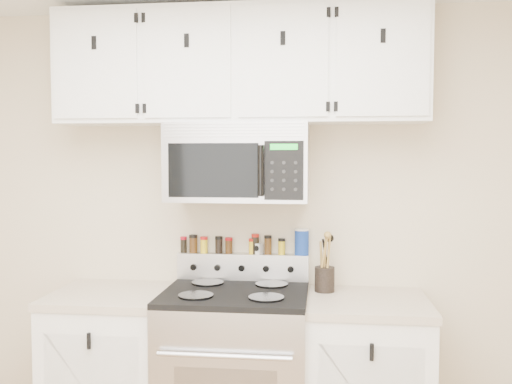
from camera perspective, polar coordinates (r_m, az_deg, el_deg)
back_wall at (r=3.33m, az=-1.25°, el=-3.53°), size 3.50×0.01×2.50m
range at (r=3.21m, az=-2.05°, el=-17.90°), size 0.76×0.65×1.10m
base_cabinet_left at (r=3.41m, az=-14.09°, el=-17.17°), size 0.64×0.62×0.92m
microwave at (r=3.11m, az=-1.74°, el=2.99°), size 0.76×0.44×0.42m
upper_cabinets at (r=3.18m, az=-1.69°, el=12.43°), size 2.00×0.35×0.62m
utensil_crock at (r=3.18m, az=6.88°, el=-8.45°), size 0.11×0.11×0.32m
kitchen_timer at (r=3.30m, az=0.10°, el=-5.67°), size 0.07×0.06×0.06m
salt_canister at (r=3.27m, az=4.60°, el=-4.97°), size 0.08×0.08×0.15m
spice_jar_0 at (r=3.37m, az=-7.25°, el=-5.22°), size 0.04×0.04×0.09m
spice_jar_1 at (r=3.36m, az=-6.29°, el=-5.16°), size 0.05×0.05×0.10m
spice_jar_2 at (r=3.35m, az=-5.22°, el=-5.27°), size 0.04×0.04×0.09m
spice_jar_3 at (r=3.33m, az=-3.74°, el=-5.28°), size 0.04×0.04×0.10m
spice_jar_4 at (r=3.32m, az=-2.73°, el=-5.35°), size 0.04×0.04×0.09m
spice_jar_5 at (r=3.30m, az=-0.40°, el=-5.43°), size 0.04×0.04×0.09m
spice_jar_6 at (r=3.30m, az=-0.07°, el=-5.21°), size 0.04×0.04×0.12m
spice_jar_7 at (r=3.29m, az=1.20°, el=-5.29°), size 0.04×0.04×0.11m
spice_jar_8 at (r=3.28m, az=2.58°, el=-5.44°), size 0.04×0.04×0.09m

